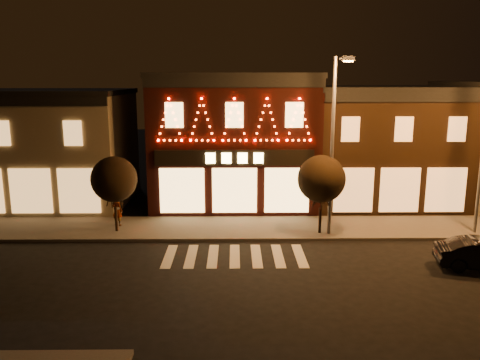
{
  "coord_description": "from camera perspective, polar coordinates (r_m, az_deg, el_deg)",
  "views": [
    {
      "loc": [
        -0.01,
        -16.95,
        8.02
      ],
      "look_at": [
        0.24,
        4.0,
        3.57
      ],
      "focal_mm": 36.13,
      "sensor_mm": 36.0,
      "label": 1
    }
  ],
  "objects": [
    {
      "name": "pedestrian",
      "position": [
        26.99,
        -14.3,
        -3.53
      ],
      "size": [
        0.71,
        0.6,
        1.65
      ],
      "primitive_type": "imported",
      "rotation": [
        0.0,
        0.0,
        2.74
      ],
      "color": "gray",
      "rests_on": "sidewalk_far"
    },
    {
      "name": "tree_right",
      "position": [
        24.8,
        9.6,
        0.12
      ],
      "size": [
        2.43,
        2.43,
        4.06
      ],
      "rotation": [
        0.0,
        0.0,
        -0.11
      ],
      "color": "black",
      "rests_on": "sidewalk_far"
    },
    {
      "name": "tree_left",
      "position": [
        25.6,
        -14.65,
        0.08
      ],
      "size": [
        2.36,
        2.36,
        3.95
      ],
      "rotation": [
        0.0,
        0.0,
        -0.17
      ],
      "color": "black",
      "rests_on": "sidewalk_far"
    },
    {
      "name": "building_left",
      "position": [
        33.84,
        -23.3,
        3.6
      ],
      "size": [
        12.2,
        8.28,
        7.3
      ],
      "color": "#7E735A",
      "rests_on": "ground"
    },
    {
      "name": "ground",
      "position": [
        18.75,
        -0.61,
        -13.34
      ],
      "size": [
        120.0,
        120.0,
        0.0
      ],
      "primitive_type": "plane",
      "color": "black",
      "rests_on": "ground"
    },
    {
      "name": "sidewalk_far",
      "position": [
        26.26,
        3.75,
        -5.66
      ],
      "size": [
        44.0,
        4.0,
        0.15
      ],
      "primitive_type": "cube",
      "color": "#47423D",
      "rests_on": "ground"
    },
    {
      "name": "streetlamp_mid",
      "position": [
        24.17,
        11.08,
        5.45
      ],
      "size": [
        0.59,
        2.04,
        8.88
      ],
      "rotation": [
        0.0,
        0.0,
        -0.11
      ],
      "color": "#59595E",
      "rests_on": "sidewalk_far"
    },
    {
      "name": "building_pulp",
      "position": [
        31.17,
        -0.67,
        4.87
      ],
      "size": [
        10.2,
        8.34,
        8.3
      ],
      "color": "black",
      "rests_on": "ground"
    },
    {
      "name": "building_right_a",
      "position": [
        32.65,
        16.29,
        4.01
      ],
      "size": [
        9.2,
        8.28,
        7.5
      ],
      "color": "#301E11",
      "rests_on": "ground"
    }
  ]
}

